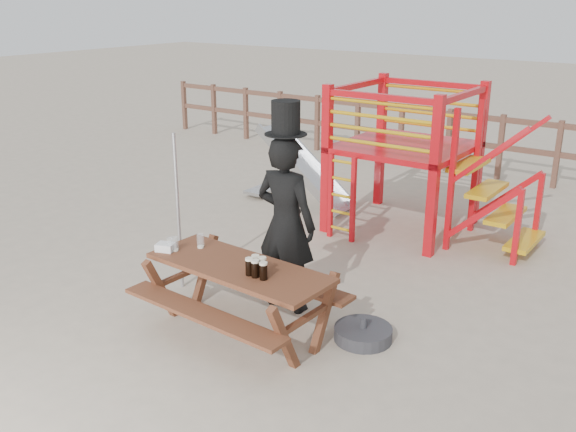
% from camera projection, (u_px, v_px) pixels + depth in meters
% --- Properties ---
extents(ground, '(60.00, 60.00, 0.00)m').
position_uv_depth(ground, '(231.00, 317.00, 6.81)').
color(ground, '#B4A38C').
rests_on(ground, ground).
extents(back_fence, '(15.09, 0.09, 1.20)m').
position_uv_depth(back_fence, '(474.00, 137.00, 11.94)').
color(back_fence, brown).
rests_on(back_fence, ground).
extents(playground_fort, '(4.71, 1.84, 2.10)m').
position_uv_depth(playground_fort, '(399.00, 155.00, 9.14)').
color(playground_fort, red).
rests_on(playground_fort, ground).
extents(picnic_table, '(1.96, 1.39, 0.74)m').
position_uv_depth(picnic_table, '(240.00, 291.00, 6.35)').
color(picnic_table, brown).
rests_on(picnic_table, ground).
extents(man_with_hat, '(0.71, 0.48, 2.25)m').
position_uv_depth(man_with_hat, '(286.00, 219.00, 6.72)').
color(man_with_hat, black).
rests_on(man_with_hat, ground).
extents(metal_pole, '(0.04, 0.04, 1.83)m').
position_uv_depth(metal_pole, '(178.00, 213.00, 7.22)').
color(metal_pole, '#B2B2B7').
rests_on(metal_pole, ground).
extents(parasol_base, '(0.58, 0.58, 0.24)m').
position_uv_depth(parasol_base, '(363.00, 333.00, 6.34)').
color(parasol_base, '#313135').
rests_on(parasol_base, ground).
extents(paper_bag, '(0.22, 0.19, 0.08)m').
position_uv_depth(paper_bag, '(166.00, 247.00, 6.60)').
color(paper_bag, white).
rests_on(paper_bag, picnic_table).
extents(stout_pints, '(0.25, 0.17, 0.17)m').
position_uv_depth(stout_pints, '(257.00, 267.00, 6.00)').
color(stout_pints, black).
rests_on(stout_pints, picnic_table).
extents(empty_glasses, '(0.25, 0.33, 0.15)m').
position_uv_depth(empty_glasses, '(182.00, 244.00, 6.61)').
color(empty_glasses, silver).
rests_on(empty_glasses, picnic_table).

